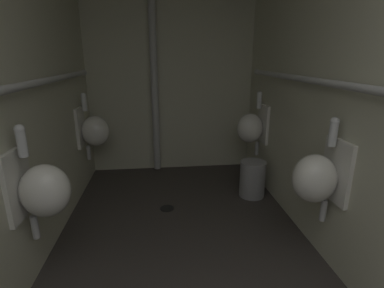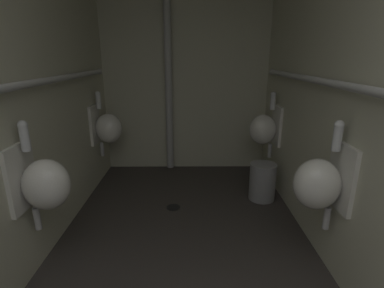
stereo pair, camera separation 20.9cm
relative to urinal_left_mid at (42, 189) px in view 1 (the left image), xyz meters
The scene contains 12 objects.
floor 1.16m from the urinal_left_mid, ahead, with size 2.22×4.18×0.08m, color #383330.
wall_right 2.09m from the urinal_left_mid, ahead, with size 0.06×4.18×2.70m, color beige.
wall_back 2.35m from the urinal_left_mid, 66.45° to the left, with size 2.22×0.06×2.70m, color beige.
urinal_left_mid is the anchor object (origin of this frame).
urinal_left_far 1.51m from the urinal_left_mid, 90.00° to the left, with size 0.32×0.30×0.76m.
urinal_right_mid 1.80m from the urinal_left_mid, ahead, with size 0.32×0.30×0.76m.
urinal_right_far 2.31m from the urinal_left_mid, 38.78° to the left, with size 0.32×0.30×0.76m.
supply_pipe_left 0.62m from the urinal_left_mid, 166.11° to the left, with size 0.06×3.44×0.06m.
supply_pipe_right 1.99m from the urinal_left_mid, ahead, with size 0.06×3.36×0.06m.
standpipe_back_wall 2.18m from the urinal_left_mid, 70.61° to the left, with size 0.09×0.09×2.65m, color #B2B2B2.
floor_drain 1.37m from the urinal_left_mid, 48.83° to the left, with size 0.14×0.14×0.01m, color black.
waste_bin 2.09m from the urinal_left_mid, 32.22° to the left, with size 0.27×0.27×0.40m, color gray.
Camera 1 is at (-0.16, 0.30, 1.48)m, focal length 27.09 mm.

